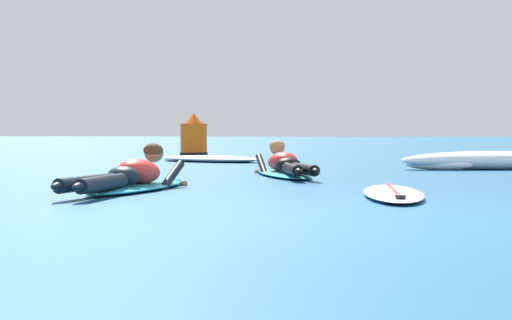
# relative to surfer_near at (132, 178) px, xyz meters

# --- Properties ---
(ground_plane) EXTENTS (120.00, 120.00, 0.00)m
(ground_plane) POSITION_rel_surfer_near_xyz_m (2.42, 7.83, -0.14)
(ground_plane) COLOR #235B84
(surfer_near) EXTENTS (0.78, 2.65, 0.55)m
(surfer_near) POSITION_rel_surfer_near_xyz_m (0.00, 0.00, 0.00)
(surfer_near) COLOR #2DB2D1
(surfer_near) RESTS_ON ground
(surfer_far) EXTENTS (1.33, 2.64, 0.55)m
(surfer_far) POSITION_rel_surfer_near_xyz_m (1.24, 2.84, -0.01)
(surfer_far) COLOR #2DB2D1
(surfer_far) RESTS_ON ground
(drifting_surfboard) EXTENTS (0.69, 2.11, 0.16)m
(drifting_surfboard) POSITION_rel_surfer_near_xyz_m (2.67, -0.25, -0.10)
(drifting_surfboard) COLOR white
(drifting_surfboard) RESTS_ON ground
(whitewater_front) EXTENTS (2.48, 1.82, 0.13)m
(whitewater_front) POSITION_rel_surfer_near_xyz_m (-0.85, 7.56, -0.08)
(whitewater_front) COLOR white
(whitewater_front) RESTS_ON ground
(whitewater_mid_right) EXTENTS (3.01, 1.31, 0.30)m
(whitewater_mid_right) POSITION_rel_surfer_near_xyz_m (4.28, 5.27, 0.00)
(whitewater_mid_right) COLOR white
(whitewater_mid_right) RESTS_ON ground
(channel_marker_buoy) EXTENTS (0.64, 0.64, 1.02)m
(channel_marker_buoy) POSITION_rel_surfer_near_xyz_m (-1.79, 9.93, 0.27)
(channel_marker_buoy) COLOR #EA5B0F
(channel_marker_buoy) RESTS_ON ground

